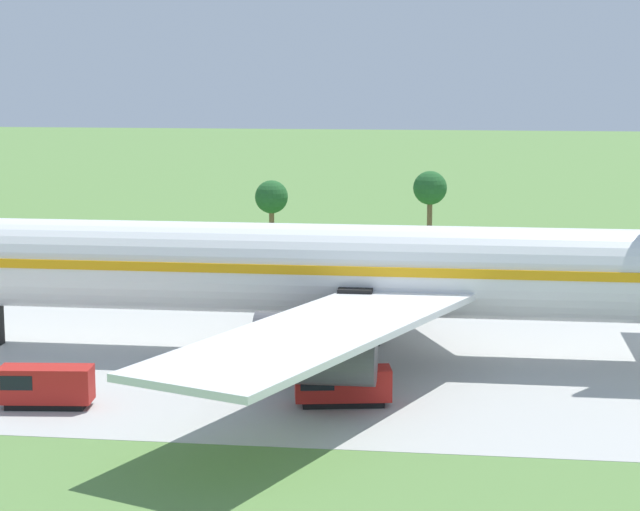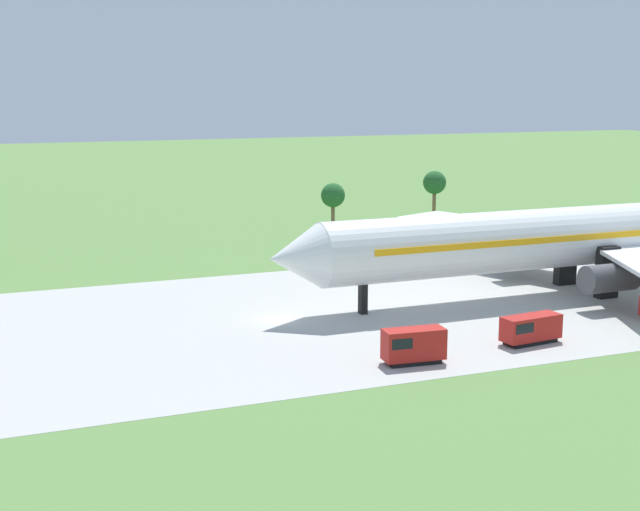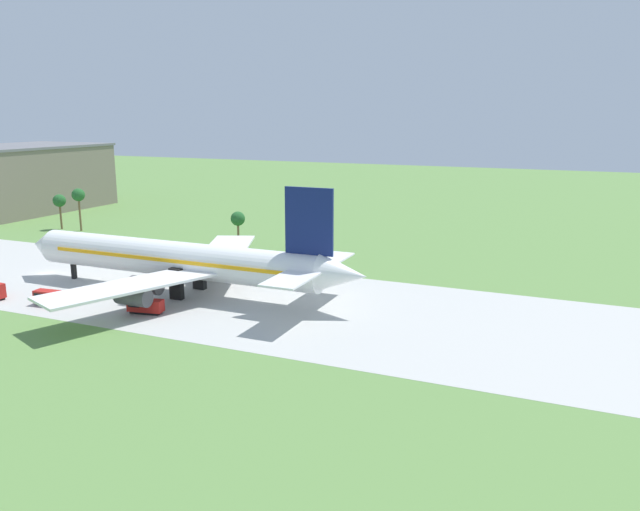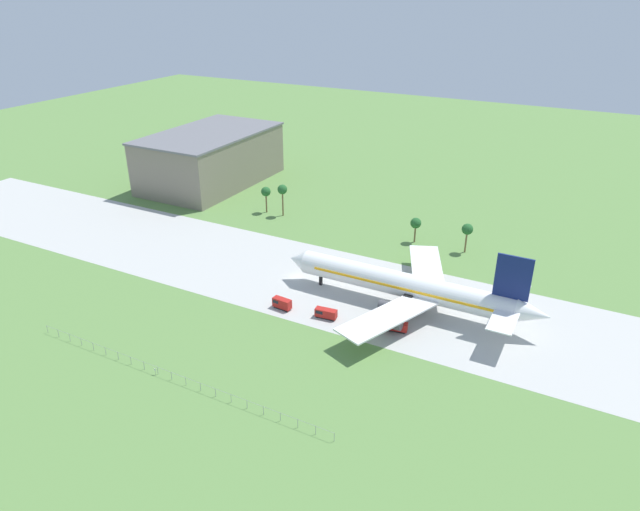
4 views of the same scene
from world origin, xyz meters
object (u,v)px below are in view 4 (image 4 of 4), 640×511
jet_airliner (409,286)px  fuel_truck (395,326)px  catering_van (325,313)px  baggage_tug (282,303)px  no_stopping_sign (155,371)px  terminal_building (211,158)px

jet_airliner → fuel_truck: (1.06, -12.51, -5.02)m
jet_airliner → fuel_truck: bearing=-85.1°
fuel_truck → catering_van: catering_van is taller
fuel_truck → jet_airliner: bearing=94.9°
baggage_tug → fuel_truck: size_ratio=0.86×
baggage_tug → jet_airliner: bearing=29.3°
fuel_truck → catering_van: (-18.15, -2.83, 0.10)m
jet_airliner → baggage_tug: 34.26m
no_stopping_sign → terminal_building: terminal_building is taller
fuel_truck → terminal_building: size_ratio=0.10×
jet_airliner → baggage_tug: size_ratio=13.47×
fuel_truck → no_stopping_sign: size_ratio=3.71×
terminal_building → no_stopping_sign: bearing=-57.9°
jet_airliner → fuel_truck: jet_airliner is taller
no_stopping_sign → jet_airliner: bearing=53.8°
terminal_building → jet_airliner: bearing=-28.4°
terminal_building → fuel_truck: bearing=-32.9°
no_stopping_sign → terminal_building: (-71.69, 114.41, 9.98)m
baggage_tug → terminal_building: (-81.76, 76.78, 9.45)m
catering_van → terminal_building: bearing=141.3°
no_stopping_sign → terminal_building: bearing=122.1°
catering_van → terminal_building: 121.18m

